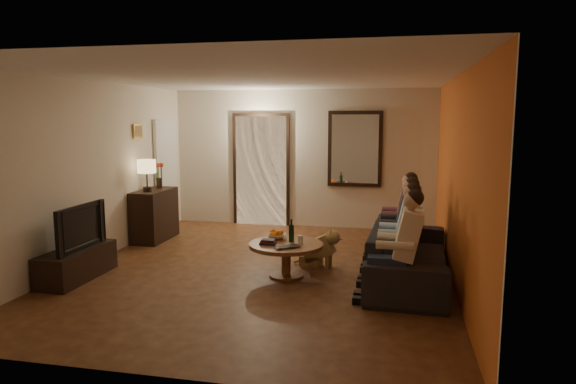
% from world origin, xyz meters
% --- Properties ---
extents(floor, '(5.00, 6.00, 0.01)m').
position_xyz_m(floor, '(0.00, 0.00, 0.00)').
color(floor, '#442312').
rests_on(floor, ground).
extents(ceiling, '(5.00, 6.00, 0.01)m').
position_xyz_m(ceiling, '(0.00, 0.00, 2.60)').
color(ceiling, white).
rests_on(ceiling, back_wall).
extents(back_wall, '(5.00, 0.02, 2.60)m').
position_xyz_m(back_wall, '(0.00, 3.00, 1.30)').
color(back_wall, beige).
rests_on(back_wall, floor).
extents(front_wall, '(5.00, 0.02, 2.60)m').
position_xyz_m(front_wall, '(0.00, -3.00, 1.30)').
color(front_wall, beige).
rests_on(front_wall, floor).
extents(left_wall, '(0.02, 6.00, 2.60)m').
position_xyz_m(left_wall, '(-2.50, 0.00, 1.30)').
color(left_wall, beige).
rests_on(left_wall, floor).
extents(right_wall, '(0.02, 6.00, 2.60)m').
position_xyz_m(right_wall, '(2.50, 0.00, 1.30)').
color(right_wall, beige).
rests_on(right_wall, floor).
extents(orange_accent, '(0.01, 6.00, 2.60)m').
position_xyz_m(orange_accent, '(2.49, 0.00, 1.30)').
color(orange_accent, orange).
rests_on(orange_accent, right_wall).
extents(kitchen_doorway, '(1.00, 0.06, 2.10)m').
position_xyz_m(kitchen_doorway, '(-0.80, 2.98, 1.05)').
color(kitchen_doorway, '#FFE0A5').
rests_on(kitchen_doorway, floor).
extents(door_trim, '(1.12, 0.04, 2.22)m').
position_xyz_m(door_trim, '(-0.80, 2.97, 1.05)').
color(door_trim, black).
rests_on(door_trim, floor).
extents(fridge_glimpse, '(0.45, 0.03, 1.70)m').
position_xyz_m(fridge_glimpse, '(-0.55, 2.98, 0.90)').
color(fridge_glimpse, silver).
rests_on(fridge_glimpse, floor).
extents(mirror_frame, '(1.00, 0.05, 1.40)m').
position_xyz_m(mirror_frame, '(1.00, 2.96, 1.50)').
color(mirror_frame, black).
rests_on(mirror_frame, back_wall).
extents(mirror_glass, '(0.86, 0.02, 1.26)m').
position_xyz_m(mirror_glass, '(1.00, 2.93, 1.50)').
color(mirror_glass, white).
rests_on(mirror_glass, back_wall).
extents(white_door, '(0.06, 0.85, 2.04)m').
position_xyz_m(white_door, '(-2.46, 2.30, 1.02)').
color(white_door, white).
rests_on(white_door, floor).
extents(framed_art, '(0.03, 0.28, 0.24)m').
position_xyz_m(framed_art, '(-2.47, 1.30, 1.85)').
color(framed_art, '#B28C33').
rests_on(framed_art, left_wall).
extents(art_canvas, '(0.01, 0.22, 0.18)m').
position_xyz_m(art_canvas, '(-2.46, 1.30, 1.85)').
color(art_canvas, brown).
rests_on(art_canvas, left_wall).
extents(dresser, '(0.45, 0.97, 0.86)m').
position_xyz_m(dresser, '(-2.25, 1.35, 0.43)').
color(dresser, black).
rests_on(dresser, floor).
extents(table_lamp, '(0.30, 0.30, 0.54)m').
position_xyz_m(table_lamp, '(-2.25, 1.13, 1.13)').
color(table_lamp, beige).
rests_on(table_lamp, dresser).
extents(flower_vase, '(0.14, 0.14, 0.44)m').
position_xyz_m(flower_vase, '(-2.25, 1.57, 1.08)').
color(flower_vase, red).
rests_on(flower_vase, dresser).
extents(tv_stand, '(0.45, 1.19, 0.40)m').
position_xyz_m(tv_stand, '(-2.25, -0.86, 0.20)').
color(tv_stand, black).
rests_on(tv_stand, floor).
extents(tv, '(1.00, 0.13, 0.58)m').
position_xyz_m(tv, '(-2.25, -0.86, 0.69)').
color(tv, black).
rests_on(tv, tv_stand).
extents(sofa, '(2.43, 1.05, 0.70)m').
position_xyz_m(sofa, '(1.95, -0.03, 0.35)').
color(sofa, black).
rests_on(sofa, floor).
extents(person_a, '(0.60, 0.40, 1.20)m').
position_xyz_m(person_a, '(1.85, -0.93, 0.60)').
color(person_a, tan).
rests_on(person_a, sofa).
extents(person_b, '(0.60, 0.40, 1.20)m').
position_xyz_m(person_b, '(1.85, -0.33, 0.60)').
color(person_b, tan).
rests_on(person_b, sofa).
extents(person_c, '(0.60, 0.40, 1.20)m').
position_xyz_m(person_c, '(1.85, 0.27, 0.60)').
color(person_c, tan).
rests_on(person_c, sofa).
extents(person_d, '(0.60, 0.40, 1.20)m').
position_xyz_m(person_d, '(1.85, 0.87, 0.60)').
color(person_d, tan).
rests_on(person_d, sofa).
extents(dog, '(0.59, 0.34, 0.56)m').
position_xyz_m(dog, '(0.72, 0.34, 0.28)').
color(dog, tan).
rests_on(dog, floor).
extents(coffee_table, '(1.21, 1.21, 0.45)m').
position_xyz_m(coffee_table, '(0.38, -0.21, 0.23)').
color(coffee_table, brown).
rests_on(coffee_table, floor).
extents(bowl, '(0.26, 0.26, 0.06)m').
position_xyz_m(bowl, '(0.20, 0.01, 0.48)').
color(bowl, white).
rests_on(bowl, coffee_table).
extents(oranges, '(0.20, 0.20, 0.08)m').
position_xyz_m(oranges, '(0.20, 0.01, 0.55)').
color(oranges, orange).
rests_on(oranges, bowl).
extents(wine_bottle, '(0.07, 0.07, 0.31)m').
position_xyz_m(wine_bottle, '(0.43, -0.11, 0.60)').
color(wine_bottle, black).
rests_on(wine_bottle, coffee_table).
extents(wine_glass, '(0.06, 0.06, 0.10)m').
position_xyz_m(wine_glass, '(0.56, -0.16, 0.50)').
color(wine_glass, silver).
rests_on(wine_glass, coffee_table).
extents(book_stack, '(0.20, 0.15, 0.07)m').
position_xyz_m(book_stack, '(0.16, -0.31, 0.48)').
color(book_stack, black).
rests_on(book_stack, coffee_table).
extents(laptop, '(0.39, 0.37, 0.03)m').
position_xyz_m(laptop, '(0.48, -0.49, 0.46)').
color(laptop, black).
rests_on(laptop, coffee_table).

